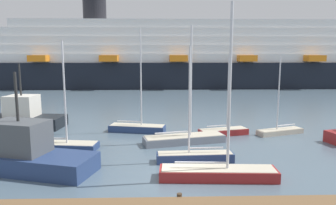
{
  "coord_description": "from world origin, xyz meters",
  "views": [
    {
      "loc": [
        -0.95,
        -17.38,
        7.06
      ],
      "look_at": [
        0.0,
        14.11,
        2.3
      ],
      "focal_mm": 33.33,
      "sensor_mm": 36.0,
      "label": 1
    }
  ],
  "objects_px": {
    "sailboat_5": "(223,131)",
    "channel_buoy_0": "(2,139)",
    "sailboat_2": "(280,130)",
    "fishing_boat_0": "(20,117)",
    "sailboat_3": "(184,137)",
    "sailboat_1": "(137,127)",
    "cruise_ship": "(176,59)",
    "sailboat_0": "(218,170)",
    "sailboat_4": "(62,144)",
    "fishing_boat_1": "(24,153)",
    "sailboat_7": "(195,155)"
  },
  "relations": [
    {
      "from": "sailboat_5",
      "to": "channel_buoy_0",
      "type": "height_order",
      "value": "sailboat_5"
    },
    {
      "from": "sailboat_2",
      "to": "fishing_boat_0",
      "type": "relative_size",
      "value": 0.76
    },
    {
      "from": "sailboat_3",
      "to": "sailboat_5",
      "type": "relative_size",
      "value": 1.35
    },
    {
      "from": "sailboat_1",
      "to": "cruise_ship",
      "type": "bearing_deg",
      "value": 93.68
    },
    {
      "from": "sailboat_1",
      "to": "sailboat_0",
      "type": "bearing_deg",
      "value": -53.16
    },
    {
      "from": "sailboat_4",
      "to": "cruise_ship",
      "type": "height_order",
      "value": "cruise_ship"
    },
    {
      "from": "sailboat_3",
      "to": "fishing_boat_1",
      "type": "bearing_deg",
      "value": -164.67
    },
    {
      "from": "fishing_boat_1",
      "to": "sailboat_0",
      "type": "bearing_deg",
      "value": -172.66
    },
    {
      "from": "sailboat_3",
      "to": "fishing_boat_0",
      "type": "distance_m",
      "value": 17.0
    },
    {
      "from": "fishing_boat_0",
      "to": "fishing_boat_1",
      "type": "bearing_deg",
      "value": -60.26
    },
    {
      "from": "channel_buoy_0",
      "to": "sailboat_3",
      "type": "bearing_deg",
      "value": -1.78
    },
    {
      "from": "sailboat_2",
      "to": "cruise_ship",
      "type": "relative_size",
      "value": 0.07
    },
    {
      "from": "sailboat_4",
      "to": "channel_buoy_0",
      "type": "bearing_deg",
      "value": 167.38
    },
    {
      "from": "sailboat_4",
      "to": "fishing_boat_1",
      "type": "bearing_deg",
      "value": -95.22
    },
    {
      "from": "sailboat_5",
      "to": "sailboat_7",
      "type": "distance_m",
      "value": 7.81
    },
    {
      "from": "fishing_boat_1",
      "to": "sailboat_1",
      "type": "bearing_deg",
      "value": -107.22
    },
    {
      "from": "sailboat_0",
      "to": "sailboat_5",
      "type": "xyz_separation_m",
      "value": [
        2.39,
        10.04,
        -0.15
      ]
    },
    {
      "from": "sailboat_3",
      "to": "channel_buoy_0",
      "type": "xyz_separation_m",
      "value": [
        -14.84,
        0.46,
        -0.14
      ]
    },
    {
      "from": "sailboat_7",
      "to": "channel_buoy_0",
      "type": "distance_m",
      "value": 15.98
    },
    {
      "from": "sailboat_0",
      "to": "sailboat_1",
      "type": "height_order",
      "value": "sailboat_0"
    },
    {
      "from": "sailboat_1",
      "to": "channel_buoy_0",
      "type": "height_order",
      "value": "sailboat_1"
    },
    {
      "from": "fishing_boat_0",
      "to": "channel_buoy_0",
      "type": "relative_size",
      "value": 5.99
    },
    {
      "from": "sailboat_1",
      "to": "fishing_boat_0",
      "type": "xyz_separation_m",
      "value": [
        -11.77,
        2.19,
        0.61
      ]
    },
    {
      "from": "sailboat_1",
      "to": "sailboat_2",
      "type": "height_order",
      "value": "sailboat_1"
    },
    {
      "from": "sailboat_1",
      "to": "fishing_boat_0",
      "type": "height_order",
      "value": "sailboat_1"
    },
    {
      "from": "sailboat_7",
      "to": "sailboat_3",
      "type": "bearing_deg",
      "value": -87.79
    },
    {
      "from": "sailboat_2",
      "to": "fishing_boat_0",
      "type": "bearing_deg",
      "value": -26.84
    },
    {
      "from": "sailboat_4",
      "to": "sailboat_7",
      "type": "distance_m",
      "value": 10.29
    },
    {
      "from": "fishing_boat_1",
      "to": "channel_buoy_0",
      "type": "bearing_deg",
      "value": -38.72
    },
    {
      "from": "sailboat_3",
      "to": "sailboat_7",
      "type": "relative_size",
      "value": 1.23
    },
    {
      "from": "sailboat_3",
      "to": "fishing_boat_1",
      "type": "height_order",
      "value": "sailboat_3"
    },
    {
      "from": "sailboat_1",
      "to": "sailboat_4",
      "type": "relative_size",
      "value": 1.17
    },
    {
      "from": "channel_buoy_0",
      "to": "sailboat_5",
      "type": "bearing_deg",
      "value": 6.3
    },
    {
      "from": "sailboat_0",
      "to": "channel_buoy_0",
      "type": "relative_size",
      "value": 6.54
    },
    {
      "from": "fishing_boat_0",
      "to": "cruise_ship",
      "type": "bearing_deg",
      "value": 71.8
    },
    {
      "from": "sailboat_1",
      "to": "fishing_boat_1",
      "type": "relative_size",
      "value": 1.05
    },
    {
      "from": "sailboat_0",
      "to": "cruise_ship",
      "type": "bearing_deg",
      "value": 92.53
    },
    {
      "from": "sailboat_2",
      "to": "sailboat_4",
      "type": "bearing_deg",
      "value": -6.39
    },
    {
      "from": "sailboat_4",
      "to": "sailboat_1",
      "type": "bearing_deg",
      "value": 51.53
    },
    {
      "from": "sailboat_0",
      "to": "sailboat_3",
      "type": "distance_m",
      "value": 7.65
    },
    {
      "from": "sailboat_2",
      "to": "sailboat_5",
      "type": "relative_size",
      "value": 1.0
    },
    {
      "from": "sailboat_0",
      "to": "channel_buoy_0",
      "type": "bearing_deg",
      "value": 156.81
    },
    {
      "from": "sailboat_5",
      "to": "fishing_boat_1",
      "type": "bearing_deg",
      "value": -164.83
    },
    {
      "from": "sailboat_0",
      "to": "fishing_boat_1",
      "type": "height_order",
      "value": "sailboat_0"
    },
    {
      "from": "sailboat_4",
      "to": "channel_buoy_0",
      "type": "distance_m",
      "value": 5.69
    },
    {
      "from": "sailboat_2",
      "to": "cruise_ship",
      "type": "distance_m",
      "value": 45.61
    },
    {
      "from": "fishing_boat_0",
      "to": "fishing_boat_1",
      "type": "relative_size",
      "value": 1.01
    },
    {
      "from": "sailboat_1",
      "to": "sailboat_3",
      "type": "distance_m",
      "value": 5.66
    },
    {
      "from": "sailboat_5",
      "to": "sailboat_7",
      "type": "height_order",
      "value": "sailboat_7"
    },
    {
      "from": "sailboat_2",
      "to": "fishing_boat_1",
      "type": "relative_size",
      "value": 0.77
    }
  ]
}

